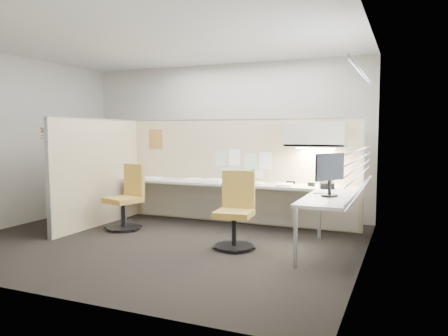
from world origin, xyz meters
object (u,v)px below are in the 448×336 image
at_px(desk, 250,192).
at_px(chair_left, 127,199).
at_px(chair_right, 235,213).
at_px(phone, 327,185).
at_px(monitor, 330,172).

xyz_separation_m(desk, chair_left, (-1.84, -0.68, -0.12)).
xyz_separation_m(chair_left, chair_right, (2.01, -0.37, -0.00)).
distance_m(desk, chair_right, 1.07).
bearing_deg(phone, desk, 164.22).
relative_size(desk, chair_right, 3.95).
bearing_deg(monitor, chair_left, 118.25).
xyz_separation_m(desk, chair_right, (0.17, -1.05, -0.13)).
xyz_separation_m(chair_right, monitor, (1.20, 0.24, 0.57)).
height_order(chair_left, monitor, monitor).
bearing_deg(chair_right, chair_left, 163.33).
relative_size(monitor, phone, 2.19).
bearing_deg(chair_right, monitor, 4.97).
bearing_deg(phone, monitor, -92.70).
bearing_deg(chair_left, phone, 29.59).
height_order(chair_right, monitor, monitor).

